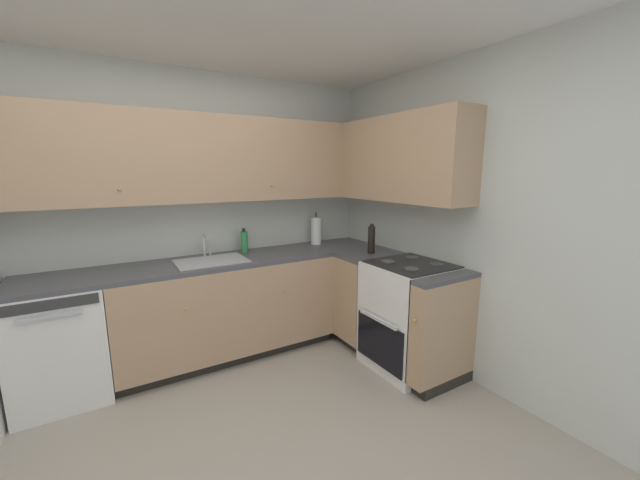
% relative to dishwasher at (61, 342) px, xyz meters
% --- Properties ---
extents(wall_back, '(4.05, 0.05, 2.53)m').
position_rel_dishwasher_xyz_m(wall_back, '(0.81, 0.33, 0.83)').
color(wall_back, silver).
rests_on(wall_back, ground_plane).
extents(wall_right, '(0.05, 3.64, 2.53)m').
position_rel_dishwasher_xyz_m(wall_right, '(2.81, -1.47, 0.83)').
color(wall_right, silver).
rests_on(wall_right, ground_plane).
extents(dishwasher, '(0.60, 0.63, 0.87)m').
position_rel_dishwasher_xyz_m(dishwasher, '(0.00, 0.00, 0.00)').
color(dishwasher, white).
rests_on(dishwasher, ground_plane).
extents(lower_cabinets_back, '(1.88, 0.62, 0.87)m').
position_rel_dishwasher_xyz_m(lower_cabinets_back, '(1.25, 0.00, 0.00)').
color(lower_cabinets_back, tan).
rests_on(lower_cabinets_back, ground_plane).
extents(countertop_back, '(3.09, 0.60, 0.03)m').
position_rel_dishwasher_xyz_m(countertop_back, '(1.24, 0.00, 0.45)').
color(countertop_back, '#4C4C51').
rests_on(countertop_back, lower_cabinets_back).
extents(lower_cabinets_right, '(0.62, 1.15, 0.87)m').
position_rel_dishwasher_xyz_m(lower_cabinets_right, '(2.49, -0.74, 0.00)').
color(lower_cabinets_right, tan).
rests_on(lower_cabinets_right, ground_plane).
extents(countertop_right, '(0.60, 1.15, 0.03)m').
position_rel_dishwasher_xyz_m(countertop_right, '(2.49, -0.74, 0.45)').
color(countertop_right, '#4C4C51').
rests_on(countertop_right, lower_cabinets_right).
extents(oven_range, '(0.68, 0.62, 1.05)m').
position_rel_dishwasher_xyz_m(oven_range, '(2.51, -0.99, 0.02)').
color(oven_range, white).
rests_on(oven_range, ground_plane).
extents(upper_cabinets_back, '(2.77, 0.34, 0.73)m').
position_rel_dishwasher_xyz_m(upper_cabinets_back, '(1.08, 0.14, 1.33)').
color(upper_cabinets_back, tan).
extents(upper_cabinets_right, '(0.32, 1.68, 0.73)m').
position_rel_dishwasher_xyz_m(upper_cabinets_right, '(2.63, -0.54, 1.33)').
color(upper_cabinets_right, tan).
extents(sink, '(0.58, 0.40, 0.10)m').
position_rel_dishwasher_xyz_m(sink, '(1.11, -0.03, 0.43)').
color(sink, '#B7B7BC').
rests_on(sink, countertop_back).
extents(faucet, '(0.07, 0.16, 0.21)m').
position_rel_dishwasher_xyz_m(faucet, '(1.12, 0.18, 0.59)').
color(faucet, silver).
rests_on(faucet, countertop_back).
extents(soap_bottle, '(0.07, 0.07, 0.23)m').
position_rel_dishwasher_xyz_m(soap_bottle, '(1.48, 0.18, 0.57)').
color(soap_bottle, '#338C4C').
rests_on(soap_bottle, countertop_back).
extents(paper_towel_roll, '(0.11, 0.11, 0.35)m').
position_rel_dishwasher_xyz_m(paper_towel_roll, '(2.27, 0.16, 0.61)').
color(paper_towel_roll, white).
rests_on(paper_towel_roll, countertop_back).
extents(oil_bottle, '(0.07, 0.07, 0.28)m').
position_rel_dishwasher_xyz_m(oil_bottle, '(2.49, -0.49, 0.60)').
color(oil_bottle, black).
rests_on(oil_bottle, countertop_right).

